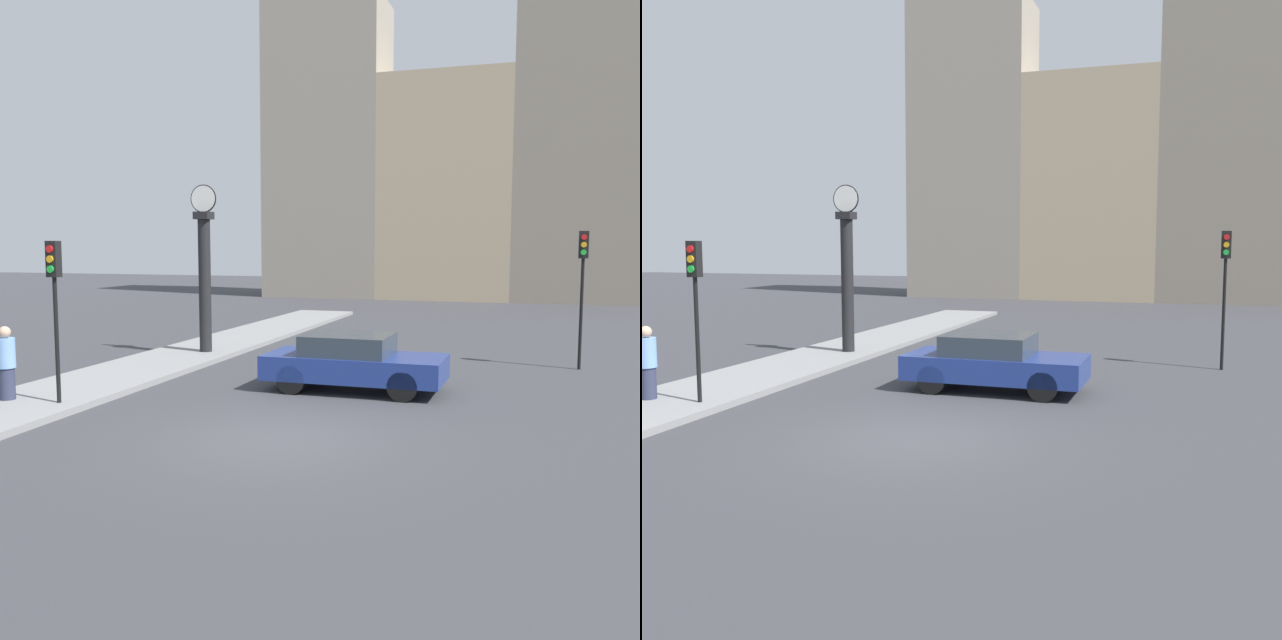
# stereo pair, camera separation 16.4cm
# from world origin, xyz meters

# --- Properties ---
(ground_plane) EXTENTS (120.00, 120.00, 0.00)m
(ground_plane) POSITION_xyz_m (0.00, 0.00, 0.00)
(ground_plane) COLOR #38383D
(sidewalk_corner) EXTENTS (2.75, 24.50, 0.15)m
(sidewalk_corner) POSITION_xyz_m (-6.06, 10.25, 0.07)
(sidewalk_corner) COLOR gray
(sidewalk_corner) RESTS_ON ground_plane
(building_row) EXTENTS (27.05, 5.00, 19.07)m
(building_row) POSITION_xyz_m (0.12, 34.40, 8.87)
(building_row) COLOR gray
(building_row) RESTS_ON ground_plane
(sedan_car) EXTENTS (4.29, 1.89, 1.37)m
(sedan_car) POSITION_xyz_m (0.21, 4.58, 0.71)
(sedan_car) COLOR navy
(sedan_car) RESTS_ON ground_plane
(traffic_light_near) EXTENTS (0.26, 0.24, 3.45)m
(traffic_light_near) POSITION_xyz_m (-5.28, 0.76, 2.63)
(traffic_light_near) COLOR black
(traffic_light_near) RESTS_ON sidewalk_corner
(traffic_light_far) EXTENTS (0.26, 0.24, 3.88)m
(traffic_light_far) POSITION_xyz_m (5.51, 9.37, 2.78)
(traffic_light_far) COLOR black
(traffic_light_far) RESTS_ON ground_plane
(street_clock) EXTENTS (0.86, 0.50, 5.20)m
(street_clock) POSITION_xyz_m (-5.62, 8.29, 2.63)
(street_clock) COLOR black
(street_clock) RESTS_ON sidewalk_corner
(pedestrian_blue_stripe) EXTENTS (0.41, 0.41, 1.61)m
(pedestrian_blue_stripe) POSITION_xyz_m (-6.56, 0.68, 0.94)
(pedestrian_blue_stripe) COLOR #2D334C
(pedestrian_blue_stripe) RESTS_ON sidewalk_corner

